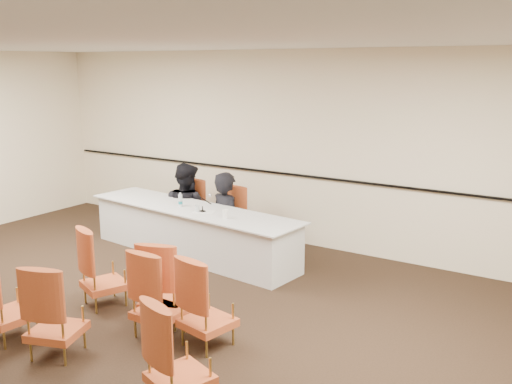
# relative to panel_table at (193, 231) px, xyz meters

# --- Properties ---
(floor) EXTENTS (10.00, 10.00, 0.00)m
(floor) POSITION_rel_panel_table_xyz_m (1.09, -2.62, -0.36)
(floor) COLOR black
(floor) RESTS_ON ground
(ceiling) EXTENTS (10.00, 10.00, 0.00)m
(ceiling) POSITION_rel_panel_table_xyz_m (1.09, -2.62, 2.64)
(ceiling) COLOR silver
(ceiling) RESTS_ON ground
(wall_back) EXTENTS (10.00, 0.04, 3.00)m
(wall_back) POSITION_rel_panel_table_xyz_m (1.09, 1.38, 1.14)
(wall_back) COLOR #F9EFC3
(wall_back) RESTS_ON ground
(wall_rail) EXTENTS (9.80, 0.04, 0.03)m
(wall_rail) POSITION_rel_panel_table_xyz_m (1.09, 1.34, 0.74)
(wall_rail) COLOR black
(wall_rail) RESTS_ON wall_back
(panel_table) EXTENTS (3.68, 1.21, 0.72)m
(panel_table) POSITION_rel_panel_table_xyz_m (0.00, 0.00, 0.00)
(panel_table) COLOR silver
(panel_table) RESTS_ON ground
(panelist_main) EXTENTS (0.75, 0.63, 1.75)m
(panelist_main) POSITION_rel_panel_table_xyz_m (0.25, 0.52, -0.04)
(panelist_main) COLOR black
(panelist_main) RESTS_ON ground
(panelist_main_chair) EXTENTS (0.55, 0.55, 0.95)m
(panelist_main_chair) POSITION_rel_panel_table_xyz_m (0.25, 0.52, 0.11)
(panelist_main_chair) COLOR #AB3D1E
(panelist_main_chair) RESTS_ON ground
(panelist_second) EXTENTS (0.89, 0.72, 1.69)m
(panelist_second) POSITION_rel_panel_table_xyz_m (-0.61, 0.61, 0.04)
(panelist_second) COLOR black
(panelist_second) RESTS_ON ground
(panelist_second_chair) EXTENTS (0.55, 0.55, 0.95)m
(panelist_second_chair) POSITION_rel_panel_table_xyz_m (-0.61, 0.61, 0.11)
(panelist_second_chair) COLOR #AB3D1E
(panelist_second_chair) RESTS_ON ground
(papers) EXTENTS (0.35, 0.30, 0.00)m
(papers) POSITION_rel_panel_table_xyz_m (0.30, -0.10, 0.36)
(papers) COLOR white
(papers) RESTS_ON panel_table
(microphone) EXTENTS (0.14, 0.20, 0.25)m
(microphone) POSITION_rel_panel_table_xyz_m (0.27, -0.10, 0.49)
(microphone) COLOR black
(microphone) RESTS_ON panel_table
(water_bottle) EXTENTS (0.08, 0.08, 0.21)m
(water_bottle) POSITION_rel_panel_table_xyz_m (-0.19, -0.03, 0.46)
(water_bottle) COLOR teal
(water_bottle) RESTS_ON panel_table
(drinking_glass) EXTENTS (0.08, 0.08, 0.10)m
(drinking_glass) POSITION_rel_panel_table_xyz_m (0.22, -0.15, 0.41)
(drinking_glass) COLOR silver
(drinking_glass) RESTS_ON panel_table
(coffee_cup) EXTENTS (0.09, 0.09, 0.12)m
(coffee_cup) POSITION_rel_panel_table_xyz_m (0.75, -0.21, 0.42)
(coffee_cup) COLOR white
(coffee_cup) RESTS_ON panel_table
(aud_chair_front_left) EXTENTS (0.65, 0.65, 0.95)m
(aud_chair_front_left) POSITION_rel_panel_table_xyz_m (0.27, -1.97, 0.11)
(aud_chair_front_left) COLOR #AB3D1E
(aud_chair_front_left) RESTS_ON ground
(aud_chair_front_mid) EXTENTS (0.63, 0.63, 0.95)m
(aud_chair_front_mid) POSITION_rel_panel_table_xyz_m (1.18, -1.94, 0.11)
(aud_chair_front_mid) COLOR #AB3D1E
(aud_chair_front_mid) RESTS_ON ground
(aud_chair_front_right) EXTENTS (0.58, 0.58, 0.95)m
(aud_chair_front_right) POSITION_rel_panel_table_xyz_m (1.90, -2.11, 0.11)
(aud_chair_front_right) COLOR #AB3D1E
(aud_chair_front_right) RESTS_ON ground
(aud_chair_back_left) EXTENTS (0.55, 0.55, 0.95)m
(aud_chair_back_left) POSITION_rel_panel_table_xyz_m (0.09, -3.07, 0.11)
(aud_chair_back_left) COLOR #AB3D1E
(aud_chair_back_left) RESTS_ON ground
(aud_chair_back_mid) EXTENTS (0.64, 0.64, 0.95)m
(aud_chair_back_mid) POSITION_rel_panel_table_xyz_m (0.78, -3.05, 0.11)
(aud_chair_back_mid) COLOR #AB3D1E
(aud_chair_back_mid) RESTS_ON ground
(aud_chair_back_right) EXTENTS (0.63, 0.63, 0.95)m
(aud_chair_back_right) POSITION_rel_panel_table_xyz_m (2.34, -3.06, 0.11)
(aud_chair_back_right) COLOR #AB3D1E
(aud_chair_back_right) RESTS_ON ground
(aud_chair_extra) EXTENTS (0.51, 0.51, 0.95)m
(aud_chair_extra) POSITION_rel_panel_table_xyz_m (1.34, -2.20, 0.11)
(aud_chair_extra) COLOR #AB3D1E
(aud_chair_extra) RESTS_ON ground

